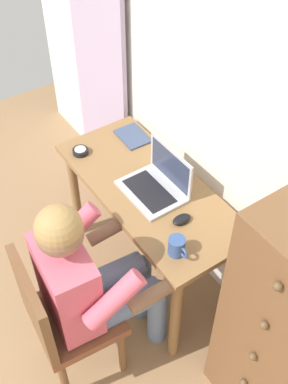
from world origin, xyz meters
name	(u,v)px	position (x,y,z in m)	size (l,w,h in m)	color
wall_back	(287,145)	(0.00, 2.20, 1.25)	(4.80, 0.05, 2.50)	silver
curtain_panel	(97,41)	(-1.48, 2.13, 1.10)	(0.62, 0.03, 2.20)	#B29EBC
desk	(149,203)	(-0.53, 1.87, 0.62)	(1.17, 0.52, 0.75)	olive
chair	(61,316)	(-0.26, 1.17, 0.49)	(0.45, 0.43, 0.87)	brown
person_seated	(93,278)	(-0.25, 1.35, 0.67)	(0.56, 0.61, 1.19)	#6B84AD
laptop	(158,183)	(-0.49, 1.89, 0.80)	(0.34, 0.25, 0.24)	#B7BABF
computer_mouse	(182,219)	(-0.24, 1.86, 0.77)	(0.06, 0.10, 0.03)	black
desk_clock	(80,151)	(-0.98, 1.70, 0.76)	(0.09, 0.09, 0.03)	black
notebook_pad	(133,136)	(-0.93, 2.03, 0.76)	(0.21, 0.15, 0.01)	#3D4C6B
coffee_mug	(177,246)	(-0.10, 1.73, 0.80)	(0.12, 0.08, 0.09)	#33518C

